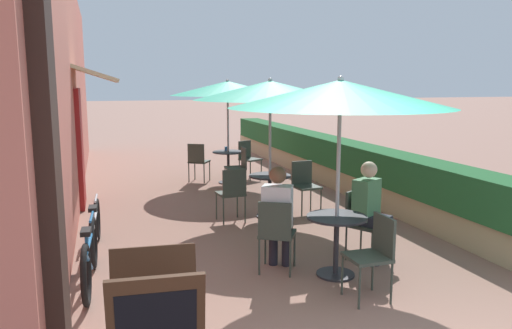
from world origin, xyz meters
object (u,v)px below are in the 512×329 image
patio_umbrella_mid (270,90)px  bicycle_second (95,229)px  patio_table_mid (270,188)px  cafe_chair_mid_right (305,182)px  patio_table_near (336,235)px  patio_umbrella_near (340,94)px  seated_patron_near_back (278,213)px  cafe_chair_far_left (239,165)px  cafe_chair_mid_left (232,191)px  cafe_chair_far_right (248,156)px  cafe_chair_far_back (198,159)px  cafe_chair_near_back (276,230)px  patio_table_far (228,161)px  cafe_chair_near_left (374,250)px  patio_umbrella_far (228,88)px  cafe_chair_near_right (362,219)px  coffee_cup_far (226,149)px  seated_patron_near_right (370,207)px  bicycle_leaning (90,256)px

patio_umbrella_mid → bicycle_second: bearing=-160.7°
patio_table_mid → cafe_chair_mid_right: 0.69m
patio_table_near → patio_umbrella_near: size_ratio=0.28×
seated_patron_near_back → cafe_chair_far_left: bearing=110.0°
cafe_chair_mid_left → cafe_chair_far_right: bearing=64.8°
cafe_chair_mid_right → patio_umbrella_mid: bearing=6.4°
cafe_chair_far_back → cafe_chair_mid_left: bearing=-59.7°
cafe_chair_near_back → bicycle_second: bearing=174.8°
patio_table_mid → bicycle_second: size_ratio=0.43×
cafe_chair_near_back → cafe_chair_mid_right: bearing=90.2°
bicycle_second → patio_table_far: bearing=56.9°
cafe_chair_mid_left → patio_table_far: size_ratio=1.24×
cafe_chair_near_left → patio_umbrella_far: size_ratio=0.35×
cafe_chair_far_back → cafe_chair_near_right: bearing=-47.3°
cafe_chair_near_right → patio_umbrella_far: patio_umbrella_far is taller
patio_umbrella_far → cafe_chair_far_right: (0.57, 0.39, -1.56)m
patio_umbrella_mid → cafe_chair_mid_left: 1.70m
patio_table_mid → cafe_chair_far_back: 3.30m
coffee_cup_far → bicycle_second: 4.92m
patio_umbrella_near → cafe_chair_far_back: 6.09m
patio_table_near → cafe_chair_near_left: 0.69m
patio_umbrella_far → cafe_chair_near_left: bearing=-90.5°
cafe_chair_mid_right → patio_table_mid: bearing=6.4°
cafe_chair_near_right → cafe_chair_far_left: 4.49m
cafe_chair_mid_left → cafe_chair_near_left: bearing=-83.1°
cafe_chair_mid_right → cafe_chair_far_left: 2.20m
patio_table_mid → bicycle_second: (-2.74, -0.96, -0.16)m
cafe_chair_far_right → cafe_chair_near_right: bearing=60.3°
cafe_chair_mid_left → cafe_chair_far_back: 3.38m
cafe_chair_near_back → bicycle_second: (-2.01, 1.40, -0.20)m
patio_table_near → cafe_chair_mid_left: 2.56m
patio_table_far → cafe_chair_near_right: bearing=-85.4°
patio_table_far → cafe_chair_far_right: bearing=34.5°
cafe_chair_near_back → patio_umbrella_far: patio_umbrella_far is taller
cafe_chair_near_right → cafe_chair_mid_right: 2.36m
patio_umbrella_near → cafe_chair_far_right: bearing=83.3°
seated_patron_near_right → cafe_chair_far_left: size_ratio=1.44×
cafe_chair_near_back → bicycle_leaning: size_ratio=0.52×
patio_umbrella_near → patio_table_far: 5.80m
coffee_cup_far → patio_table_far: bearing=-85.5°
seated_patron_near_back → cafe_chair_mid_left: size_ratio=1.44×
bicycle_second → patio_umbrella_mid: bearing=21.6°
cafe_chair_mid_left → cafe_chair_far_left: size_ratio=1.00×
patio_table_near → patio_umbrella_mid: 3.07m
patio_table_near → cafe_chair_mid_left: size_ratio=0.81×
patio_umbrella_near → patio_umbrella_mid: 2.63m
patio_table_mid → cafe_chair_far_left: 2.26m
patio_table_near → seated_patron_near_back: 0.72m
coffee_cup_far → cafe_chair_far_back: bearing=165.6°
patio_table_mid → seated_patron_near_back: bearing=-106.5°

